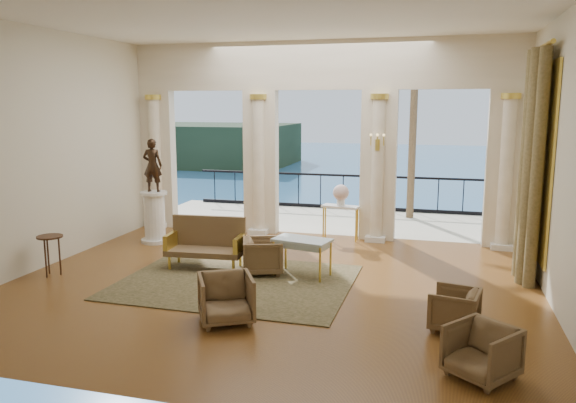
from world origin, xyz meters
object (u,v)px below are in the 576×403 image
(pedestal, at_px, (155,218))
(side_table, at_px, (50,241))
(armchair_b, at_px, (482,349))
(statue, at_px, (152,165))
(armchair_a, at_px, (226,296))
(game_table, at_px, (302,243))
(armchair_c, at_px, (454,308))
(console_table, at_px, (341,211))
(armchair_d, at_px, (263,254))
(settee, at_px, (207,243))

(pedestal, relative_size, side_table, 1.56)
(armchair_b, relative_size, statue, 0.59)
(armchair_a, distance_m, armchair_b, 3.51)
(armchair_b, height_order, game_table, game_table)
(armchair_c, xyz_separation_m, game_table, (-2.62, 1.84, 0.30))
(side_table, bearing_deg, game_table, 14.84)
(armchair_a, height_order, armchair_b, armchair_a)
(side_table, bearing_deg, console_table, 41.54)
(armchair_d, height_order, side_table, side_table)
(armchair_a, relative_size, pedestal, 0.66)
(armchair_c, distance_m, settee, 4.92)
(game_table, distance_m, side_table, 4.56)
(armchair_b, distance_m, settee, 5.81)
(armchair_c, bearing_deg, statue, -107.15)
(settee, bearing_deg, game_table, -7.16)
(game_table, bearing_deg, console_table, 98.83)
(game_table, distance_m, console_table, 2.91)
(armchair_a, xyz_separation_m, statue, (-3.28, 3.98, 1.37))
(armchair_d, xyz_separation_m, game_table, (0.73, 0.04, 0.26))
(game_table, relative_size, side_table, 1.49)
(armchair_b, height_order, armchair_d, armchair_d)
(armchair_c, bearing_deg, settee, -102.23)
(game_table, height_order, console_table, console_table)
(statue, bearing_deg, game_table, 149.80)
(armchair_c, distance_m, armchair_d, 3.80)
(armchair_b, xyz_separation_m, armchair_d, (-3.62, 3.16, 0.02))
(settee, height_order, console_table, settee)
(statue, relative_size, console_table, 1.32)
(armchair_b, relative_size, side_table, 0.93)
(armchair_b, height_order, armchair_c, armchair_b)
(armchair_a, relative_size, settee, 0.51)
(settee, bearing_deg, armchair_d, -10.64)
(armchair_b, bearing_deg, console_table, 151.70)
(armchair_c, height_order, settee, settee)
(statue, bearing_deg, armchair_b, 136.82)
(settee, xyz_separation_m, statue, (-1.90, 1.49, 1.27))
(armchair_b, xyz_separation_m, settee, (-4.79, 3.29, 0.13))
(game_table, relative_size, statue, 0.94)
(pedestal, bearing_deg, side_table, -102.40)
(armchair_a, bearing_deg, pedestal, 100.85)
(armchair_a, relative_size, statue, 0.65)
(armchair_a, bearing_deg, console_table, 53.71)
(statue, xyz_separation_m, console_table, (4.00, 1.33, -1.09))
(armchair_a, bearing_deg, side_table, 133.74)
(settee, bearing_deg, armchair_a, -65.63)
(armchair_a, xyz_separation_m, armchair_b, (3.42, -0.79, -0.04))
(statue, bearing_deg, armchair_a, 121.79)
(armchair_c, height_order, console_table, console_table)
(armchair_b, bearing_deg, armchair_c, 139.19)
(armchair_a, distance_m, console_table, 5.37)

